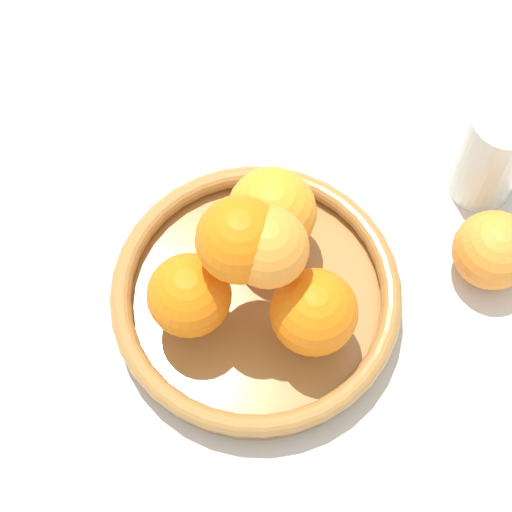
# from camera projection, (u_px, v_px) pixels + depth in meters

# --- Properties ---
(ground_plane) EXTENTS (4.00, 4.00, 0.00)m
(ground_plane) POSITION_uv_depth(u_px,v_px,m) (256.00, 305.00, 0.80)
(ground_plane) COLOR beige
(fruit_bowl) EXTENTS (0.26, 0.26, 0.04)m
(fruit_bowl) POSITION_uv_depth(u_px,v_px,m) (256.00, 297.00, 0.78)
(fruit_bowl) COLOR #A57238
(fruit_bowl) RESTS_ON ground_plane
(orange_pile) EXTENTS (0.18, 0.17, 0.13)m
(orange_pile) POSITION_uv_depth(u_px,v_px,m) (258.00, 260.00, 0.71)
(orange_pile) COLOR orange
(orange_pile) RESTS_ON fruit_bowl
(stray_orange) EXTENTS (0.07, 0.07, 0.07)m
(stray_orange) POSITION_uv_depth(u_px,v_px,m) (493.00, 250.00, 0.78)
(stray_orange) COLOR orange
(stray_orange) RESTS_ON ground_plane
(drinking_glass) EXTENTS (0.06, 0.06, 0.11)m
(drinking_glass) POSITION_uv_depth(u_px,v_px,m) (492.00, 155.00, 0.80)
(drinking_glass) COLOR silver
(drinking_glass) RESTS_ON ground_plane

